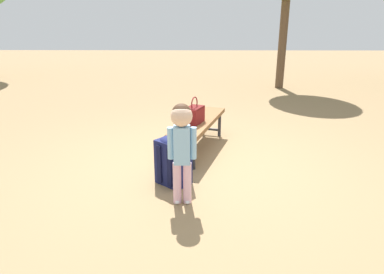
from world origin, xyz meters
name	(u,v)px	position (x,y,z in m)	size (l,w,h in m)	color
ground_plane	(194,167)	(0.00, 0.00, 0.00)	(40.00, 40.00, 0.00)	#8C704C
park_bench	(199,124)	(-0.66, 0.06, 0.39)	(1.65, 0.85, 0.45)	brown
handbag	(194,114)	(-0.49, 0.00, 0.58)	(0.37, 0.29, 0.37)	maroon
child_standing	(182,138)	(0.89, -0.11, 0.69)	(0.21, 0.28, 1.04)	#E5B2C6
backpack_large	(173,159)	(0.45, -0.23, 0.30)	(0.43, 0.44, 0.60)	#191E4C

